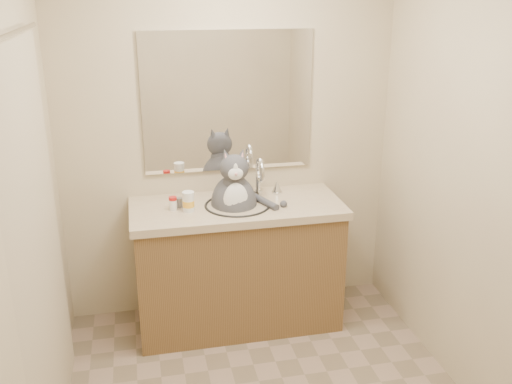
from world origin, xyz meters
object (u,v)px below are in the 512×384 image
pill_bottle_orange (188,202)px  cat (234,200)px  pill_bottle_redcap (173,203)px  grey_canister (179,203)px

pill_bottle_orange → cat: bearing=10.0°
cat → pill_bottle_redcap: 0.39m
pill_bottle_redcap → pill_bottle_orange: 0.10m
cat → pill_bottle_redcap: cat is taller
cat → pill_bottle_redcap: size_ratio=6.79×
pill_bottle_orange → grey_canister: (-0.05, 0.08, -0.03)m
pill_bottle_orange → grey_canister: bearing=123.2°
pill_bottle_redcap → pill_bottle_orange: pill_bottle_orange is taller
pill_bottle_orange → grey_canister: 0.10m
grey_canister → pill_bottle_redcap: bearing=-137.6°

